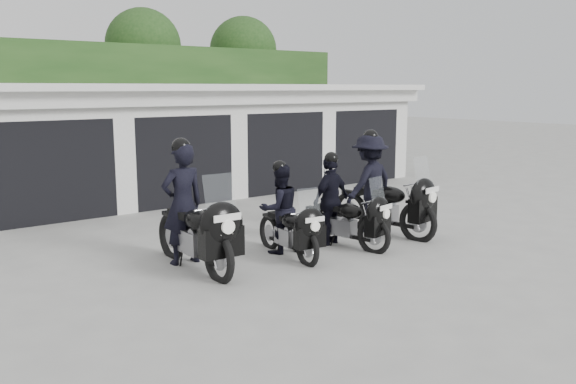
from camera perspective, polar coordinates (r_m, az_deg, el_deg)
ground at (r=10.87m, az=4.55°, el=-5.63°), size 80.00×80.00×0.00m
garage_block at (r=17.35m, az=-13.75°, el=4.68°), size 16.40×6.80×2.96m
background_vegetation at (r=21.93m, az=-18.33°, el=9.00°), size 20.00×3.90×5.80m
police_bike_a at (r=9.83m, az=-8.92°, el=-2.26°), size 0.78×2.47×2.15m
police_bike_b at (r=10.53m, az=-0.34°, el=-2.13°), size 0.84×1.93×1.69m
police_bike_c at (r=11.19m, az=4.71°, el=-1.24°), size 1.05×2.02×1.77m
police_bike_d at (r=12.23m, az=8.35°, el=0.36°), size 1.36×2.43×2.12m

